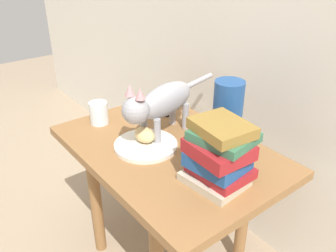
{
  "coord_description": "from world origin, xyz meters",
  "views": [
    {
      "loc": [
        0.81,
        -0.63,
        1.13
      ],
      "look_at": [
        0.0,
        0.0,
        0.59
      ],
      "focal_mm": 37.78,
      "sensor_mm": 36.0,
      "label": 1
    }
  ],
  "objects_px": {
    "candle_jar": "(99,114)",
    "cat": "(161,103)",
    "plate": "(146,145)",
    "green_vase": "(227,118)",
    "side_table": "(168,165)",
    "tv_remote": "(160,107)",
    "book_stack": "(219,154)",
    "bread_roll": "(145,135)"
  },
  "relations": [
    {
      "from": "candle_jar",
      "to": "cat",
      "type": "bearing_deg",
      "value": 28.1
    },
    {
      "from": "plate",
      "to": "green_vase",
      "type": "bearing_deg",
      "value": 47.17
    },
    {
      "from": "green_vase",
      "to": "candle_jar",
      "type": "bearing_deg",
      "value": -152.0
    },
    {
      "from": "green_vase",
      "to": "candle_jar",
      "type": "relative_size",
      "value": 2.88
    },
    {
      "from": "side_table",
      "to": "green_vase",
      "type": "bearing_deg",
      "value": 44.83
    },
    {
      "from": "side_table",
      "to": "candle_jar",
      "type": "bearing_deg",
      "value": -161.98
    },
    {
      "from": "candle_jar",
      "to": "side_table",
      "type": "bearing_deg",
      "value": 18.02
    },
    {
      "from": "tv_remote",
      "to": "book_stack",
      "type": "bearing_deg",
      "value": -16.29
    },
    {
      "from": "candle_jar",
      "to": "bread_roll",
      "type": "bearing_deg",
      "value": 10.21
    },
    {
      "from": "bread_roll",
      "to": "cat",
      "type": "xyz_separation_m",
      "value": [
        -0.01,
        0.08,
        0.09
      ]
    },
    {
      "from": "green_vase",
      "to": "tv_remote",
      "type": "xyz_separation_m",
      "value": [
        -0.39,
        0.02,
        -0.11
      ]
    },
    {
      "from": "plate",
      "to": "bread_roll",
      "type": "height_order",
      "value": "bread_roll"
    },
    {
      "from": "plate",
      "to": "tv_remote",
      "type": "distance_m",
      "value": 0.3
    },
    {
      "from": "green_vase",
      "to": "cat",
      "type": "bearing_deg",
      "value": -152.1
    },
    {
      "from": "book_stack",
      "to": "cat",
      "type": "bearing_deg",
      "value": 173.74
    },
    {
      "from": "side_table",
      "to": "cat",
      "type": "bearing_deg",
      "value": 161.41
    },
    {
      "from": "book_stack",
      "to": "tv_remote",
      "type": "xyz_separation_m",
      "value": [
        -0.5,
        0.17,
        -0.09
      ]
    },
    {
      "from": "side_table",
      "to": "book_stack",
      "type": "xyz_separation_m",
      "value": [
        0.24,
        -0.01,
        0.17
      ]
    },
    {
      "from": "side_table",
      "to": "plate",
      "type": "relative_size",
      "value": 3.61
    },
    {
      "from": "side_table",
      "to": "green_vase",
      "type": "height_order",
      "value": "green_vase"
    },
    {
      "from": "bread_roll",
      "to": "book_stack",
      "type": "bearing_deg",
      "value": 8.27
    },
    {
      "from": "side_table",
      "to": "bread_roll",
      "type": "bearing_deg",
      "value": -137.34
    },
    {
      "from": "side_table",
      "to": "cat",
      "type": "height_order",
      "value": "cat"
    },
    {
      "from": "cat",
      "to": "book_stack",
      "type": "bearing_deg",
      "value": -6.26
    },
    {
      "from": "tv_remote",
      "to": "bread_roll",
      "type": "bearing_deg",
      "value": -44.93
    },
    {
      "from": "plate",
      "to": "tv_remote",
      "type": "xyz_separation_m",
      "value": [
        -0.21,
        0.22,
        0.0
      ]
    },
    {
      "from": "side_table",
      "to": "book_stack",
      "type": "relative_size",
      "value": 3.99
    },
    {
      "from": "side_table",
      "to": "candle_jar",
      "type": "relative_size",
      "value": 9.13
    },
    {
      "from": "side_table",
      "to": "green_vase",
      "type": "distance_m",
      "value": 0.27
    },
    {
      "from": "side_table",
      "to": "tv_remote",
      "type": "height_order",
      "value": "tv_remote"
    },
    {
      "from": "cat",
      "to": "book_stack",
      "type": "distance_m",
      "value": 0.32
    },
    {
      "from": "tv_remote",
      "to": "candle_jar",
      "type": "bearing_deg",
      "value": -98.06
    },
    {
      "from": "side_table",
      "to": "book_stack",
      "type": "height_order",
      "value": "book_stack"
    },
    {
      "from": "side_table",
      "to": "bread_roll",
      "type": "distance_m",
      "value": 0.14
    },
    {
      "from": "plate",
      "to": "book_stack",
      "type": "xyz_separation_m",
      "value": [
        0.29,
        0.05,
        0.09
      ]
    },
    {
      "from": "plate",
      "to": "green_vase",
      "type": "distance_m",
      "value": 0.29
    },
    {
      "from": "book_stack",
      "to": "green_vase",
      "type": "height_order",
      "value": "green_vase"
    },
    {
      "from": "plate",
      "to": "book_stack",
      "type": "relative_size",
      "value": 1.1
    },
    {
      "from": "green_vase",
      "to": "candle_jar",
      "type": "xyz_separation_m",
      "value": [
        -0.43,
        -0.23,
        -0.08
      ]
    },
    {
      "from": "book_stack",
      "to": "candle_jar",
      "type": "distance_m",
      "value": 0.55
    },
    {
      "from": "green_vase",
      "to": "tv_remote",
      "type": "distance_m",
      "value": 0.4
    },
    {
      "from": "book_stack",
      "to": "tv_remote",
      "type": "distance_m",
      "value": 0.53
    }
  ]
}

